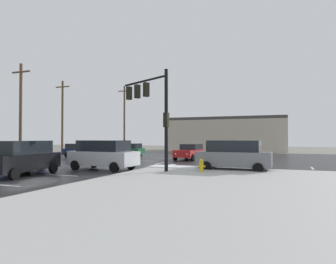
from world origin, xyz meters
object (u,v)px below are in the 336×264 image
object	(u,v)px
suv_grey	(234,155)
fire_hydrant	(201,165)
sedan_navy	(83,150)
suv_black	(21,157)
utility_pole_mid	(21,110)
traffic_signal_mast	(152,103)
sedan_blue	(17,157)
sedan_green	(126,150)
utility_pole_distant	(124,118)
sedan_red	(190,151)
utility_pole_far	(62,116)
suv_silver	(103,154)

from	to	relation	value
suv_grey	fire_hydrant	bearing A→B (deg)	55.52
fire_hydrant	sedan_navy	world-z (taller)	sedan_navy
suv_black	suv_grey	size ratio (longest dim) A/B	1.02
suv_grey	utility_pole_mid	world-z (taller)	utility_pole_mid
utility_pole_mid	suv_grey	bearing A→B (deg)	-4.68
traffic_signal_mast	utility_pole_mid	xyz separation A→B (m)	(-15.61, 3.86, 0.43)
fire_hydrant	sedan_blue	world-z (taller)	sedan_blue
sedan_green	utility_pole_mid	xyz separation A→B (m)	(-6.54, -8.96, 4.08)
sedan_navy	utility_pole_distant	distance (m)	15.58
traffic_signal_mast	utility_pole_distant	xyz separation A→B (m)	(-15.65, 24.24, 1.00)
sedan_green	sedan_red	distance (m)	8.42
traffic_signal_mast	utility_pole_mid	distance (m)	16.09
sedan_navy	utility_pole_mid	world-z (taller)	utility_pole_mid
sedan_navy	suv_black	bearing A→B (deg)	-67.47
fire_hydrant	sedan_navy	xyz separation A→B (m)	(-16.11, 9.78, 0.32)
utility_pole_distant	utility_pole_far	bearing A→B (deg)	-114.16
suv_black	suv_silver	bearing A→B (deg)	144.09
utility_pole_mid	utility_pole_distant	size ratio (longest dim) A/B	0.89
fire_hydrant	suv_grey	bearing A→B (deg)	54.56
utility_pole_mid	utility_pole_far	bearing A→B (deg)	111.36
utility_pole_far	utility_pole_distant	bearing A→B (deg)	65.84
suv_black	utility_pole_distant	xyz separation A→B (m)	(-9.54, 29.13, 4.41)
sedan_red	utility_pole_distant	size ratio (longest dim) A/B	0.44
fire_hydrant	sedan_blue	size ratio (longest dim) A/B	0.17
suv_silver	utility_pole_mid	distance (m)	13.38
suv_silver	sedan_blue	world-z (taller)	suv_silver
traffic_signal_mast	sedan_green	bearing A→B (deg)	-26.10
sedan_navy	utility_pole_mid	bearing A→B (deg)	-118.50
suv_black	sedan_red	size ratio (longest dim) A/B	1.08
utility_pole_mid	sedan_navy	bearing A→B (deg)	63.31
traffic_signal_mast	suv_silver	bearing A→B (deg)	34.12
utility_pole_mid	sedan_red	bearing A→B (deg)	26.57
sedan_blue	sedan_green	bearing A→B (deg)	-91.90
suv_silver	sedan_blue	distance (m)	6.21
sedan_red	fire_hydrant	bearing A→B (deg)	23.14
sedan_green	utility_pole_mid	size ratio (longest dim) A/B	0.48
suv_silver	sedan_red	bearing A→B (deg)	-98.28
fire_hydrant	utility_pole_far	size ratio (longest dim) A/B	0.08
utility_pole_distant	sedan_green	bearing A→B (deg)	-60.06
suv_silver	utility_pole_far	xyz separation A→B (m)	(-16.39, 15.14, 4.12)
suv_grey	sedan_green	size ratio (longest dim) A/B	1.07
suv_grey	sedan_blue	size ratio (longest dim) A/B	1.07
traffic_signal_mast	sedan_navy	xyz separation A→B (m)	(-12.70, 9.67, -3.64)
sedan_red	utility_pole_far	world-z (taller)	utility_pole_far
utility_pole_far	suv_grey	bearing A→B (deg)	-26.87
sedan_navy	suv_grey	bearing A→B (deg)	-24.73
sedan_red	suv_silver	bearing A→B (deg)	-10.29
fire_hydrant	utility_pole_mid	xyz separation A→B (m)	(-19.03, 3.98, 4.40)
utility_pole_mid	utility_pole_distant	xyz separation A→B (m)	(-0.04, 20.38, 0.56)
traffic_signal_mast	sedan_blue	xyz separation A→B (m)	(-9.43, -2.18, -3.64)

